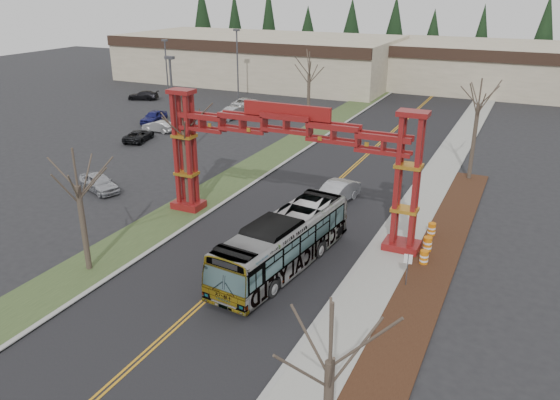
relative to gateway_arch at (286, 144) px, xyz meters
The scene contains 35 objects.
ground 18.97m from the gateway_arch, 90.00° to the right, with size 200.00×200.00×0.00m, color black.
road 9.20m from the gateway_arch, 90.00° to the left, with size 12.00×110.00×0.02m, color black.
lane_line_left 9.19m from the gateway_arch, 90.98° to the left, with size 0.12×100.00×0.01m, color #C28216.
lane_line_right 9.19m from the gateway_arch, 89.02° to the left, with size 0.12×100.00×0.01m, color #C28216.
curb_right 11.03m from the gateway_arch, 48.70° to the left, with size 0.30×110.00×0.15m, color #989894.
sidewalk_right 11.90m from the gateway_arch, 42.65° to the left, with size 2.60×110.00×0.14m, color gray.
landscape_strip 14.25m from the gateway_arch, 38.11° to the right, with size 2.60×50.00×0.12m, color black.
grass_median 12.18m from the gateway_arch, 138.81° to the left, with size 4.00×110.00×0.08m, color #304522.
curb_left 11.03m from the gateway_arch, 131.30° to the left, with size 0.30×110.00×0.15m, color #989894.
gateway_arch is the anchor object (origin of this frame).
retail_building_west 61.78m from the gateway_arch, 119.07° to the left, with size 46.00×22.30×7.50m.
retail_building_east 62.80m from the gateway_arch, 80.83° to the left, with size 38.00×20.30×7.00m.
conifer_treeline 74.00m from the gateway_arch, 89.81° to the left, with size 116.10×5.60×13.00m.
transit_bus 7.13m from the gateway_arch, 66.93° to the right, with size 2.74×11.70×3.26m, color #AFB1B7.
silver_sedan 7.88m from the gateway_arch, 75.40° to the left, with size 1.72×4.93×1.62m, color #A5A8AD.
parked_car_near_a 17.42m from the gateway_arch, behind, with size 1.74×4.32×1.47m, color #AEB0B6.
parked_car_near_b 30.20m from the gateway_arch, 143.82° to the left, with size 1.34×3.84×1.26m, color silver.
parked_car_near_c 27.60m from the gateway_arch, 150.17° to the left, with size 2.02×4.38×1.22m, color black.
parked_car_mid_a 34.31m from the gateway_arch, 119.97° to the left, with size 1.99×4.90×1.42m, color maroon.
parked_car_mid_b 34.53m from the gateway_arch, 142.57° to the left, with size 1.74×4.33×1.47m, color navy.
parked_car_far_a 33.30m from the gateway_arch, 126.65° to the left, with size 1.58×4.54×1.50m, color #9CA0A3.
parked_car_far_b 39.55m from the gateway_arch, 122.89° to the left, with size 2.34×5.07×1.41m, color silver.
parked_car_far_c 49.11m from the gateway_arch, 139.81° to the left, with size 1.79×4.41×1.28m, color black.
bare_tree_median_near 13.06m from the gateway_arch, 127.85° to the right, with size 3.33×3.33×7.42m.
bare_tree_median_mid 8.00m from the gateway_arch, behind, with size 3.28×3.28×8.12m.
bare_tree_median_far 24.45m from the gateway_arch, 109.11° to the left, with size 3.46×3.46×9.05m.
bare_tree_right_near 21.14m from the gateway_arch, 61.75° to the right, with size 3.10×3.10×7.37m.
bare_tree_right_far 18.74m from the gateway_arch, 57.75° to the left, with size 3.36×3.36×8.59m.
light_pole_near 17.91m from the gateway_arch, 149.74° to the left, with size 0.85×0.42×9.75m.
light_pole_mid 42.70m from the gateway_arch, 136.72° to the left, with size 0.77×0.38×8.85m.
light_pole_far 43.93m from the gateway_arch, 123.68° to the left, with size 0.86×0.43×9.87m.
street_sign 11.20m from the gateway_arch, 24.72° to the right, with size 0.46×0.08×2.00m.
barrel_south 11.20m from the gateway_arch, ahead, with size 0.51×0.51×0.95m.
barrel_mid 10.98m from the gateway_arch, ahead, with size 0.56×0.56×1.03m.
barrel_north 11.18m from the gateway_arch, 17.07° to the left, with size 0.52×0.52×0.97m.
Camera 1 is at (14.28, -13.08, 15.67)m, focal length 35.00 mm.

